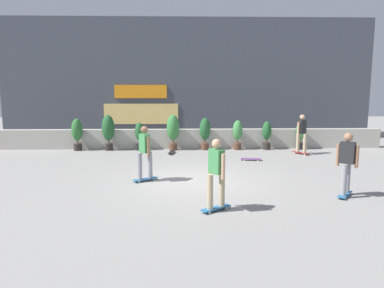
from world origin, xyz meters
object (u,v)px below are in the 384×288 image
Objects in this scene: skater_foreground at (216,171)px; skater_by_wall_left at (145,151)px; potted_plant_0 at (77,132)px; potted_plant_1 at (108,130)px; skater_far_right at (347,162)px; potted_plant_6 at (267,134)px; skateboard_near_camera at (172,152)px; potted_plant_2 at (139,135)px; skateboard_aside at (251,159)px; potted_plant_3 at (173,129)px; potted_plant_5 at (238,133)px; skater_by_wall_right at (302,132)px; potted_plant_7 at (301,133)px; potted_plant_4 at (205,131)px.

skater_foreground is 1.00× the size of skater_by_wall_left.
potted_plant_0 is 0.90× the size of potted_plant_1.
skater_far_right is (7.60, -7.40, -0.00)m from potted_plant_1.
potted_plant_6 is 1.59× the size of skateboard_near_camera.
potted_plant_2 is 8.84m from skater_foreground.
skateboard_aside is at bearing -27.08° from skateboard_near_camera.
skater_far_right reaches higher than potted_plant_3.
potted_plant_2 is 4.48m from potted_plant_5.
skateboard_near_camera and skateboard_aside have the same top height.
potted_plant_5 is (5.88, 0.00, -0.18)m from potted_plant_1.
potted_plant_2 is at bearing 169.90° from skater_by_wall_right.
skater_by_wall_left is 4.82m from skateboard_near_camera.
skater_by_wall_right is (-0.37, -1.25, 0.21)m from potted_plant_7.
potted_plant_4 is at bearing 113.51° from skater_far_right.
skater_by_wall_right is 2.07× the size of skateboard_near_camera.
skateboard_aside is (7.42, -2.55, -0.77)m from potted_plant_0.
potted_plant_6 reaches higher than skateboard_near_camera.
potted_plant_2 is at bearing -180.00° from potted_plant_6.
skater_by_wall_left is 1.00× the size of skater_far_right.
potted_plant_2 is 0.93× the size of potted_plant_5.
potted_plant_3 is at bearing 140.58° from skateboard_aside.
potted_plant_2 is at bearing 0.00° from potted_plant_0.
skater_far_right reaches higher than potted_plant_0.
potted_plant_1 is 0.95× the size of skater_foreground.
potted_plant_0 is at bearing 180.00° from potted_plant_1.
skater_foreground is at bearing -82.11° from potted_plant_3.
skater_by_wall_left is at bearing -123.29° from potted_plant_5.
skater_foreground reaches higher than potted_plant_5.
potted_plant_7 is (4.41, 0.00, -0.11)m from potted_plant_4.
skater_far_right is at bearing -57.72° from potted_plant_3.
skater_by_wall_left is at bearing -141.27° from skateboard_aside.
skater_foreground is at bearing -56.87° from potted_plant_0.
potted_plant_4 is 1.78× the size of skateboard_near_camera.
potted_plant_0 is 1.76× the size of skateboard_aside.
potted_plant_5 reaches higher than skateboard_near_camera.
skater_far_right is (4.67, -7.40, -0.01)m from potted_plant_3.
potted_plant_1 is at bearing 161.95° from skateboard_near_camera.
skateboard_aside is (3.14, -1.61, 0.00)m from skateboard_near_camera.
potted_plant_4 reaches higher than potted_plant_0.
skater_by_wall_right is (1.20, -1.25, 0.22)m from potted_plant_6.
potted_plant_0 is 1.07× the size of potted_plant_5.
skater_by_wall_left reaches higher than potted_plant_0.
potted_plant_1 is at bearing 157.09° from skateboard_aside.
skater_by_wall_left is (-0.74, -5.62, -0.01)m from potted_plant_3.
skater_by_wall_left reaches higher than potted_plant_4.
potted_plant_4 is at bearing 0.00° from potted_plant_3.
potted_plant_3 is 1.11× the size of potted_plant_4.
skater_by_wall_left is (-1.91, 2.79, 0.00)m from skater_foreground.
potted_plant_1 is 2.93m from potted_plant_3.
potted_plant_1 is at bearing 180.00° from potted_plant_5.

